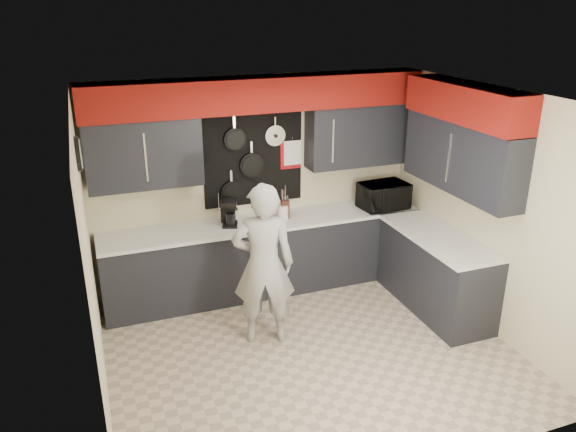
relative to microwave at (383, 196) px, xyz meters
name	(u,v)px	position (x,y,z in m)	size (l,w,h in m)	color
ground	(310,351)	(-1.53, -1.34, -1.08)	(4.00, 4.00, 0.00)	#BFAD94
back_wall_assembly	(261,128)	(-1.52, 0.26, 0.93)	(4.00, 0.36, 2.60)	beige
right_wall_assembly	(466,147)	(0.32, -1.08, 0.86)	(0.36, 3.50, 2.60)	beige
left_wall_assembly	(91,264)	(-3.53, -1.33, 0.25)	(0.05, 3.50, 2.60)	beige
base_cabinets	(313,260)	(-1.04, -0.21, -0.63)	(3.95, 2.20, 0.92)	black
microwave	(383,196)	(0.00, 0.00, 0.00)	(0.59, 0.40, 0.33)	black
knife_block	(285,209)	(-1.28, 0.12, -0.05)	(0.10, 0.10, 0.22)	#341610
utensil_crock	(283,212)	(-1.32, 0.09, -0.08)	(0.13, 0.13, 0.16)	white
coffee_maker	(229,212)	(-1.97, 0.11, 0.00)	(0.22, 0.25, 0.31)	black
person	(263,265)	(-1.90, -0.95, -0.21)	(0.64, 0.42, 1.75)	#B1B1AE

